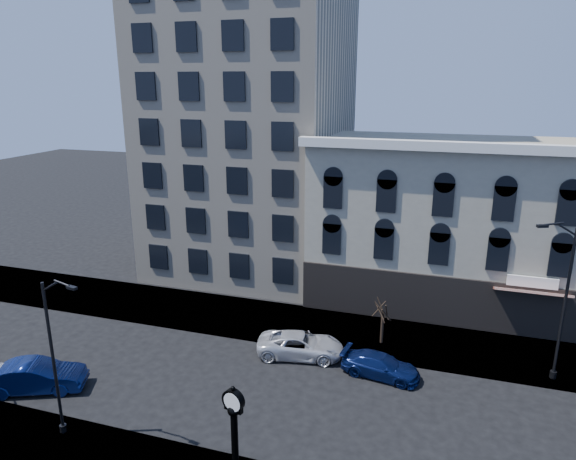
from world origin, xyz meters
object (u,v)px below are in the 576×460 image
(street_lamp_near, at_px, (56,318))
(car_near_a, at_px, (11,376))
(street_clock, at_px, (235,438))
(car_near_b, at_px, (36,376))

(street_lamp_near, xyz_separation_m, car_near_a, (-5.85, 2.36, -5.47))
(street_clock, distance_m, car_near_b, 13.22)
(street_lamp_near, xyz_separation_m, car_near_b, (-4.41, 2.63, -5.35))
(street_lamp_near, bearing_deg, car_near_a, 168.97)
(street_clock, distance_m, car_near_a, 14.58)
(street_lamp_near, height_order, car_near_b, street_lamp_near)
(car_near_a, relative_size, car_near_b, 0.83)
(car_near_b, bearing_deg, car_near_a, 77.36)
(street_clock, xyz_separation_m, street_lamp_near, (-8.43, 0.22, 4.06))
(street_clock, xyz_separation_m, car_near_b, (-12.85, 2.85, -1.29))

